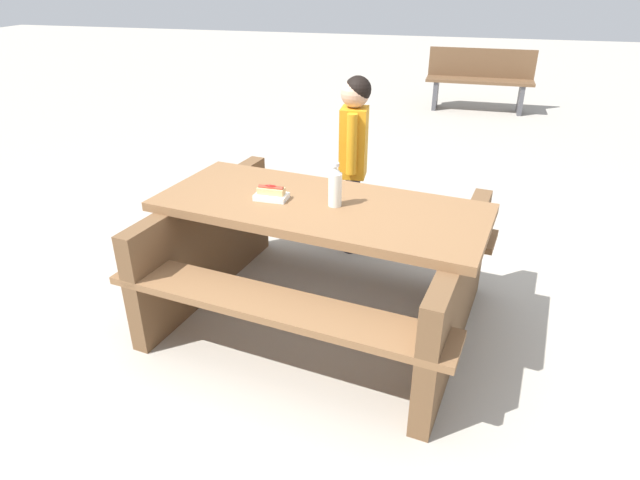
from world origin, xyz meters
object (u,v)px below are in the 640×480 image
at_px(picnic_table, 320,253).
at_px(child_in_coat, 354,143).
at_px(soda_bottle, 335,186).
at_px(hotdog_tray, 271,194).
at_px(park_bench_near, 480,78).

bearing_deg(picnic_table, child_in_coat, -90.30).
xyz_separation_m(soda_bottle, hotdog_tray, (0.36, 0.00, -0.08)).
height_order(soda_bottle, child_in_coat, child_in_coat).
bearing_deg(picnic_table, soda_bottle, 173.81).
xyz_separation_m(picnic_table, child_in_coat, (-0.00, -0.94, 0.37)).
bearing_deg(picnic_table, park_bench_near, -99.25).
distance_m(picnic_table, child_in_coat, 1.01).
height_order(picnic_table, hotdog_tray, hotdog_tray).
xyz_separation_m(child_in_coat, park_bench_near, (-0.93, -4.77, -0.36)).
bearing_deg(child_in_coat, hotdog_tray, 73.60).
bearing_deg(hotdog_tray, picnic_table, -177.84).
bearing_deg(hotdog_tray, park_bench_near, -101.90).
relative_size(picnic_table, child_in_coat, 1.58).
height_order(hotdog_tray, park_bench_near, park_bench_near).
xyz_separation_m(picnic_table, hotdog_tray, (0.28, 0.01, 0.34)).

